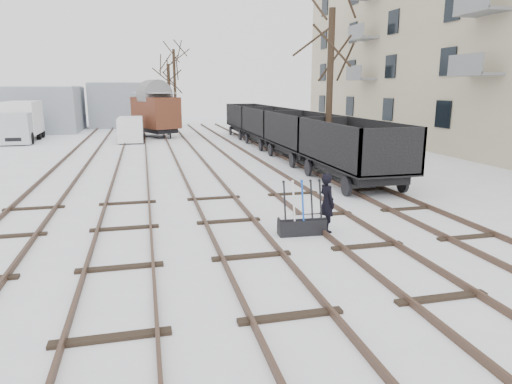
# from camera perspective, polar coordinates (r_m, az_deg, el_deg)

# --- Properties ---
(ground) EXTENTS (120.00, 120.00, 0.00)m
(ground) POSITION_cam_1_polar(r_m,az_deg,el_deg) (10.91, -0.56, -8.16)
(ground) COLOR white
(ground) RESTS_ON ground
(tracks) EXTENTS (13.90, 52.00, 0.16)m
(tracks) POSITION_cam_1_polar(r_m,az_deg,el_deg) (24.02, -8.04, 3.54)
(tracks) COLOR black
(tracks) RESTS_ON ground
(shed_left) EXTENTS (10.00, 8.00, 4.10)m
(shed_left) POSITION_cam_1_polar(r_m,az_deg,el_deg) (47.18, -27.19, 9.21)
(shed_left) COLOR gray
(shed_left) RESTS_ON ground
(shed_right) EXTENTS (7.00, 6.00, 4.50)m
(shed_right) POSITION_cam_1_polar(r_m,az_deg,el_deg) (49.97, -15.93, 10.48)
(shed_right) COLOR gray
(shed_right) RESTS_ON ground
(ground_frame) EXTENTS (1.32, 0.49, 1.49)m
(ground_frame) POSITION_cam_1_polar(r_m,az_deg,el_deg) (12.52, 5.76, -4.06)
(ground_frame) COLOR black
(ground_frame) RESTS_ON ground
(worker) EXTENTS (0.48, 0.65, 1.65)m
(worker) POSITION_cam_1_polar(r_m,az_deg,el_deg) (12.73, 8.85, -1.34)
(worker) COLOR black
(worker) RESTS_ON ground
(freight_wagon_a) EXTENTS (2.54, 6.35, 2.59)m
(freight_wagon_a) POSITION_cam_1_polar(r_m,az_deg,el_deg) (19.36, 11.91, 3.91)
(freight_wagon_a) COLOR black
(freight_wagon_a) RESTS_ON ground
(freight_wagon_b) EXTENTS (2.54, 6.35, 2.59)m
(freight_wagon_b) POSITION_cam_1_polar(r_m,az_deg,el_deg) (25.23, 5.64, 6.15)
(freight_wagon_b) COLOR black
(freight_wagon_b) RESTS_ON ground
(freight_wagon_c) EXTENTS (2.54, 6.35, 2.59)m
(freight_wagon_c) POSITION_cam_1_polar(r_m,az_deg,el_deg) (31.31, 1.75, 7.50)
(freight_wagon_c) COLOR black
(freight_wagon_c) RESTS_ON ground
(freight_wagon_d) EXTENTS (2.54, 6.35, 2.59)m
(freight_wagon_d) POSITION_cam_1_polar(r_m,az_deg,el_deg) (37.49, -0.89, 8.39)
(freight_wagon_d) COLOR black
(freight_wagon_d) RESTS_ON ground
(box_van_wagon) EXTENTS (4.14, 5.25, 3.55)m
(box_van_wagon) POSITION_cam_1_polar(r_m,az_deg,el_deg) (38.33, -12.46, 9.81)
(box_van_wagon) COLOR black
(box_van_wagon) RESTS_ON ground
(lorry) EXTENTS (2.28, 6.56, 2.95)m
(lorry) POSITION_cam_1_polar(r_m,az_deg,el_deg) (38.54, -27.27, 7.89)
(lorry) COLOR black
(lorry) RESTS_ON ground
(panel_van) EXTENTS (1.87, 4.09, 1.79)m
(panel_van) POSITION_cam_1_polar(r_m,az_deg,el_deg) (35.48, -15.38, 7.59)
(panel_van) COLOR white
(panel_van) RESTS_ON ground
(tree_near) EXTENTS (0.30, 0.30, 7.40)m
(tree_near) POSITION_cam_1_polar(r_m,az_deg,el_deg) (21.81, 9.17, 12.14)
(tree_near) COLOR black
(tree_near) RESTS_ON ground
(tree_far_left) EXTENTS (0.30, 0.30, 6.13)m
(tree_far_left) POSITION_cam_1_polar(r_m,az_deg,el_deg) (45.13, -10.77, 11.57)
(tree_far_left) COLOR black
(tree_far_left) RESTS_ON ground
(tree_far_right) EXTENTS (0.30, 0.30, 7.94)m
(tree_far_right) POSITION_cam_1_polar(r_m,az_deg,el_deg) (51.12, -10.10, 12.74)
(tree_far_right) COLOR black
(tree_far_right) RESTS_ON ground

